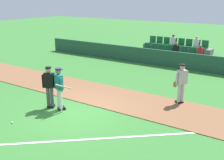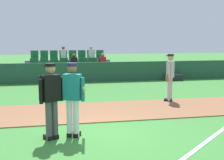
# 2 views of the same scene
# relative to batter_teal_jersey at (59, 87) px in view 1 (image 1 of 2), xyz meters

# --- Properties ---
(ground_plane) EXTENTS (80.00, 80.00, 0.00)m
(ground_plane) POSITION_rel_batter_teal_jersey_xyz_m (0.58, 0.13, -0.97)
(ground_plane) COLOR #387A33
(infield_dirt_path) EXTENTS (28.00, 2.68, 0.03)m
(infield_dirt_path) POSITION_rel_batter_teal_jersey_xyz_m (0.58, 2.40, -0.95)
(infield_dirt_path) COLOR brown
(infield_dirt_path) RESTS_ON ground
(foul_line_chalk) EXTENTS (9.11, 7.96, 0.01)m
(foul_line_chalk) POSITION_rel_batter_teal_jersey_xyz_m (3.58, -0.37, -0.96)
(foul_line_chalk) COLOR white
(foul_line_chalk) RESTS_ON ground
(dugout_fence) EXTENTS (20.00, 0.16, 1.07)m
(dugout_fence) POSITION_rel_batter_teal_jersey_xyz_m (0.58, 9.24, -0.43)
(dugout_fence) COLOR #234C38
(dugout_fence) RESTS_ON ground
(stadium_bleachers) EXTENTS (5.00, 2.10, 1.90)m
(stadium_bleachers) POSITION_rel_batter_teal_jersey_xyz_m (0.60, 10.69, -0.47)
(stadium_bleachers) COLOR slate
(stadium_bleachers) RESTS_ON ground
(batter_teal_jersey) EXTENTS (0.62, 0.80, 1.76)m
(batter_teal_jersey) POSITION_rel_batter_teal_jersey_xyz_m (0.00, 0.00, 0.00)
(batter_teal_jersey) COLOR white
(batter_teal_jersey) RESTS_ON ground
(umpire_home_plate) EXTENTS (0.54, 0.45, 1.76)m
(umpire_home_plate) POSITION_rel_batter_teal_jersey_xyz_m (-0.50, -0.05, 0.03)
(umpire_home_plate) COLOR #4C4C4C
(umpire_home_plate) RESTS_ON ground
(runner_grey_jersey) EXTENTS (0.50, 0.56, 1.76)m
(runner_grey_jersey) POSITION_rel_batter_teal_jersey_xyz_m (3.81, 3.39, -0.01)
(runner_grey_jersey) COLOR #B2B2B2
(runner_grey_jersey) RESTS_ON ground
(baseball) EXTENTS (0.07, 0.07, 0.07)m
(baseball) POSITION_rel_batter_teal_jersey_xyz_m (-0.56, -1.93, -0.93)
(baseball) COLOR white
(baseball) RESTS_ON ground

